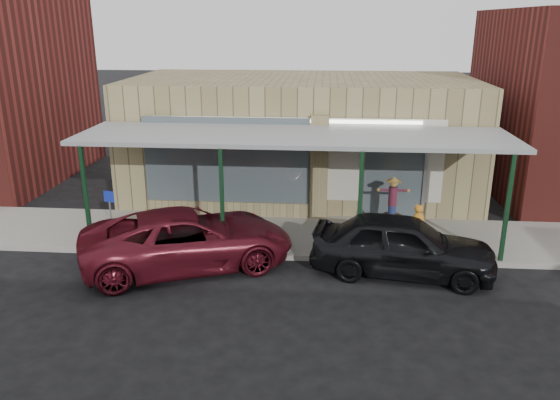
# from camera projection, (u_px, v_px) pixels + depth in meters

# --- Properties ---
(ground) EXTENTS (120.00, 120.00, 0.00)m
(ground) POSITION_uv_depth(u_px,v_px,m) (284.00, 296.00, 12.67)
(ground) COLOR black
(ground) RESTS_ON ground
(sidewalk) EXTENTS (40.00, 3.20, 0.15)m
(sidewalk) POSITION_uv_depth(u_px,v_px,m) (293.00, 236.00, 16.05)
(sidewalk) COLOR gray
(sidewalk) RESTS_ON ground
(storefront) EXTENTS (12.00, 6.25, 4.20)m
(storefront) POSITION_uv_depth(u_px,v_px,m) (301.00, 137.00, 19.74)
(storefront) COLOR #918359
(storefront) RESTS_ON ground
(awning) EXTENTS (12.00, 3.00, 3.04)m
(awning) POSITION_uv_depth(u_px,v_px,m) (294.00, 138.00, 15.10)
(awning) COLOR gray
(awning) RESTS_ON ground
(block_buildings_near) EXTENTS (61.00, 8.00, 8.00)m
(block_buildings_near) POSITION_uv_depth(u_px,v_px,m) (358.00, 87.00, 20.04)
(block_buildings_near) COLOR maroon
(block_buildings_near) RESTS_ON ground
(barrel_scarecrow) EXTENTS (0.98, 0.70, 1.62)m
(barrel_scarecrow) POSITION_uv_depth(u_px,v_px,m) (392.00, 211.00, 16.25)
(barrel_scarecrow) COLOR #43321B
(barrel_scarecrow) RESTS_ON sidewalk
(barrel_pumpkin) EXTENTS (0.79, 0.79, 0.75)m
(barrel_pumpkin) POSITION_uv_depth(u_px,v_px,m) (160.00, 230.00, 15.56)
(barrel_pumpkin) COLOR #43321B
(barrel_pumpkin) RESTS_ON sidewalk
(handicap_sign) EXTENTS (0.31, 0.09, 1.52)m
(handicap_sign) POSITION_uv_depth(u_px,v_px,m) (110.00, 210.00, 15.04)
(handicap_sign) COLOR gray
(handicap_sign) RESTS_ON sidewalk
(parked_sedan) EXTENTS (4.74, 2.47, 1.54)m
(parked_sedan) POSITION_uv_depth(u_px,v_px,m) (403.00, 245.00, 13.59)
(parked_sedan) COLOR black
(parked_sedan) RESTS_ON ground
(car_maroon) EXTENTS (5.92, 4.29, 1.50)m
(car_maroon) POSITION_uv_depth(u_px,v_px,m) (188.00, 239.00, 14.04)
(car_maroon) COLOR #57111D
(car_maroon) RESTS_ON ground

